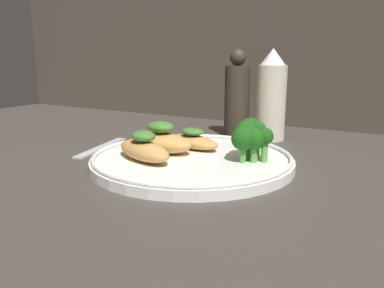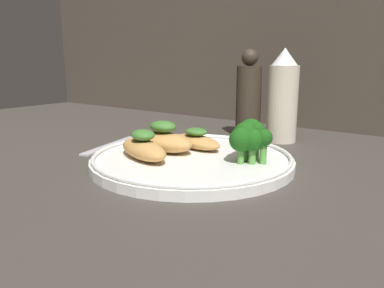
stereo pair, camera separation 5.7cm
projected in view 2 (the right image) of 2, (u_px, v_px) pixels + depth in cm
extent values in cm
cube|color=#3D3833|center=(192.00, 169.00, 57.93)|extent=(180.00, 180.00, 1.00)
cylinder|color=white|center=(192.00, 161.00, 57.67)|extent=(30.92, 30.92, 1.40)
torus|color=white|center=(192.00, 155.00, 57.45)|extent=(30.32, 30.32, 0.60)
ellipsoid|color=tan|center=(143.00, 149.00, 56.16)|extent=(12.55, 8.55, 2.83)
ellipsoid|color=#3D752D|center=(143.00, 135.00, 55.67)|extent=(5.16, 4.68, 1.60)
ellipsoid|color=tan|center=(164.00, 142.00, 60.66)|extent=(11.34, 5.90, 3.16)
ellipsoid|color=#3D752D|center=(164.00, 126.00, 60.10)|extent=(4.75, 3.86, 1.86)
ellipsoid|color=tan|center=(196.00, 142.00, 62.90)|extent=(11.52, 7.22, 2.18)
ellipsoid|color=#3D752D|center=(196.00, 132.00, 62.52)|extent=(4.91, 4.32, 1.23)
cylinder|color=#569942|center=(263.00, 154.00, 53.23)|extent=(1.00, 1.00, 2.95)
sphere|color=#195114|center=(264.00, 138.00, 52.71)|extent=(2.48, 2.48, 2.48)
cylinder|color=#569942|center=(256.00, 149.00, 54.36)|extent=(0.93, 0.93, 3.66)
sphere|color=#195114|center=(257.00, 131.00, 53.76)|extent=(2.52, 2.52, 2.52)
cylinder|color=#569942|center=(250.00, 150.00, 55.87)|extent=(0.71, 0.71, 2.88)
sphere|color=#195114|center=(251.00, 131.00, 55.26)|extent=(3.80, 3.80, 3.80)
cylinder|color=#569942|center=(245.00, 152.00, 54.61)|extent=(0.91, 0.91, 2.68)
sphere|color=#195114|center=(246.00, 135.00, 54.03)|extent=(3.73, 3.73, 3.73)
cylinder|color=#569942|center=(241.00, 156.00, 53.40)|extent=(0.97, 0.97, 2.31)
sphere|color=#195114|center=(241.00, 140.00, 52.87)|extent=(3.46, 3.46, 3.46)
cylinder|color=#569942|center=(252.00, 156.00, 53.35)|extent=(1.04, 1.04, 2.34)
sphere|color=#195114|center=(253.00, 140.00, 52.84)|extent=(3.23, 3.23, 3.23)
cylinder|color=beige|center=(282.00, 104.00, 73.14)|extent=(5.84, 5.84, 14.90)
cone|color=white|center=(285.00, 56.00, 71.13)|extent=(4.96, 4.96, 3.28)
cylinder|color=#382D23|center=(248.00, 102.00, 77.49)|extent=(5.16, 5.16, 14.71)
sphere|color=#382D23|center=(250.00, 57.00, 75.49)|extent=(3.35, 3.35, 3.35)
cube|color=silver|center=(110.00, 145.00, 70.55)|extent=(5.70, 16.03, 0.60)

